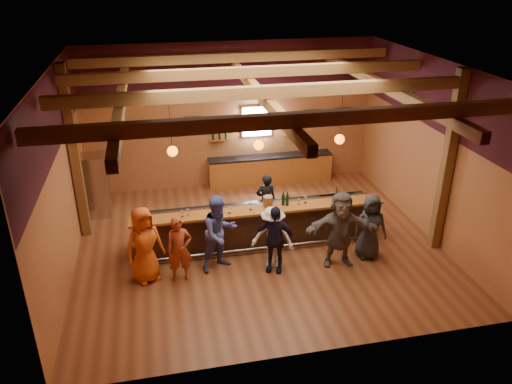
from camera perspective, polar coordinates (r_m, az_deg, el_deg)
room at (r=11.60m, az=0.25°, el=7.86°), size 9.04×9.00×4.52m
bar_counter at (r=12.74m, az=0.21°, el=-3.65°), size 6.30×1.07×1.11m
back_bar_cabinet at (r=16.15m, az=1.64°, el=2.59°), size 4.00×0.52×0.95m
window at (r=15.74m, az=0.09°, el=8.09°), size 0.95×0.09×0.95m
framed_pictures at (r=15.91m, az=3.18°, el=8.43°), size 5.35×0.05×0.45m
wine_shelves at (r=15.81m, az=0.14°, el=6.53°), size 3.00×0.18×0.30m
pendant_lights at (r=11.71m, az=0.31°, el=5.42°), size 4.24×0.24×1.37m
stainless_fridge at (r=14.66m, az=-17.83°, el=0.72°), size 0.70×0.70×1.80m
customer_orange at (r=11.38m, az=-12.64°, el=-5.92°), size 1.04×0.90×1.80m
customer_redvest at (r=11.30m, az=-8.74°, el=-6.49°), size 0.60×0.43×1.57m
customer_denim at (r=11.54m, az=-4.17°, el=-4.70°), size 1.10×1.00×1.86m
customer_white at (r=11.65m, az=1.92°, el=-5.21°), size 1.15×0.93×1.55m
customer_navy at (r=11.48m, az=2.11°, el=-5.39°), size 1.05×0.75×1.65m
customer_brown at (r=11.81m, az=9.58°, el=-4.20°), size 1.78×0.71×1.88m
customer_dark at (r=12.29m, az=12.90°, el=-3.88°), size 0.85×0.60×1.65m
bartender at (r=13.43m, az=1.15°, el=-0.97°), size 0.55×0.36×1.50m
ice_bucket at (r=12.28m, az=1.38°, el=-1.06°), size 0.24×0.24×0.26m
bottle_a at (r=12.34m, az=3.12°, el=-0.88°), size 0.08×0.08×0.37m
bottle_b at (r=12.33m, az=3.60°, el=-0.94°), size 0.08×0.08×0.36m
glass_a at (r=11.96m, az=-12.67°, el=-2.54°), size 0.07×0.07×0.16m
glass_b at (r=11.91m, az=-8.46°, el=-2.29°), size 0.07×0.07×0.16m
glass_c at (r=11.94m, az=-7.77°, el=-2.12°), size 0.08×0.08×0.18m
glass_d at (r=11.94m, az=-3.04°, el=-1.88°), size 0.08×0.08×0.19m
glass_e at (r=12.07m, az=-0.60°, el=-1.46°), size 0.09×0.09×0.20m
glass_f at (r=12.40m, az=4.93°, el=-0.95°), size 0.07×0.07×0.16m
glass_g at (r=12.48m, az=5.69°, el=-0.65°), size 0.09×0.09×0.20m
glass_h at (r=12.59m, az=9.20°, el=-0.74°), size 0.08×0.08×0.17m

